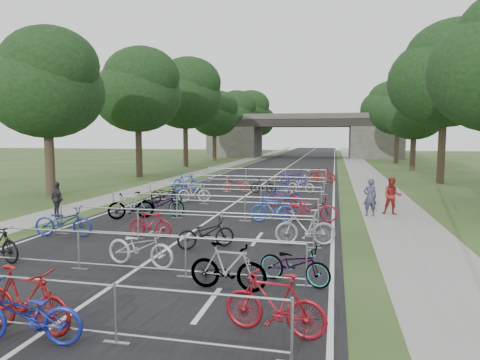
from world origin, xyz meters
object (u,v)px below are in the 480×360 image
object	(u,v)px
overpass_bridge	(303,136)
pedestrian_a	(370,198)
bike_1	(25,300)
pedestrian_b	(392,196)
pedestrian_c	(57,200)
bike_2	(24,315)

from	to	relation	value
overpass_bridge	pedestrian_a	distance (m)	52.16
bike_1	pedestrian_b	bearing A→B (deg)	-23.57
overpass_bridge	pedestrian_c	size ratio (longest dim) A/B	19.60
bike_1	pedestrian_a	xyz separation A→B (m)	(7.10, 13.33, 0.22)
overpass_bridge	bike_2	xyz separation A→B (m)	(0.01, -65.39, -2.99)
bike_2	pedestrian_b	bearing A→B (deg)	143.34
bike_1	pedestrian_b	size ratio (longest dim) A/B	1.20
overpass_bridge	bike_2	size ratio (longest dim) A/B	14.88
bike_2	pedestrian_b	xyz separation A→B (m)	(7.81, 14.30, 0.32)
pedestrian_b	bike_1	bearing A→B (deg)	-116.54
pedestrian_a	pedestrian_c	xyz separation A→B (m)	(-13.60, -3.31, -0.06)
bike_2	pedestrian_a	world-z (taller)	pedestrian_a
bike_2	overpass_bridge	bearing A→B (deg)	171.99
bike_1	overpass_bridge	bearing A→B (deg)	6.48
overpass_bridge	pedestrian_a	xyz separation A→B (m)	(6.80, -51.65, -2.69)
pedestrian_a	pedestrian_c	world-z (taller)	pedestrian_a
pedestrian_b	bike_2	bearing A→B (deg)	-114.87
bike_2	pedestrian_a	distance (m)	15.33
overpass_bridge	pedestrian_a	world-z (taller)	overpass_bridge
overpass_bridge	pedestrian_b	bearing A→B (deg)	-81.30
bike_1	bike_2	distance (m)	0.52
bike_2	pedestrian_b	world-z (taller)	pedestrian_b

